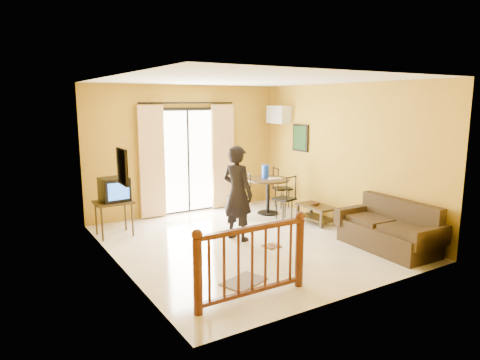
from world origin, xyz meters
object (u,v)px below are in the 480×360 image
standing_person (238,193)px  coffee_table (316,211)px  television (114,189)px  sofa (390,231)px  dining_table (268,186)px

standing_person → coffee_table: bearing=-107.9°
television → coffee_table: (3.72, -1.31, -0.63)m
coffee_table → sofa: (0.00, -1.83, 0.07)m
dining_table → coffee_table: size_ratio=1.16×
television → standing_person: standing_person is taller
dining_table → standing_person: standing_person is taller
coffee_table → standing_person: standing_person is taller
coffee_table → standing_person: (-1.92, -0.07, 0.61)m
sofa → coffee_table: bearing=92.5°
dining_table → coffee_table: bearing=-69.1°
coffee_table → sofa: sofa is taller
coffee_table → standing_person: size_ratio=0.48×
television → sofa: television is taller
dining_table → standing_person: size_ratio=0.56×
coffee_table → television: bearing=160.6°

